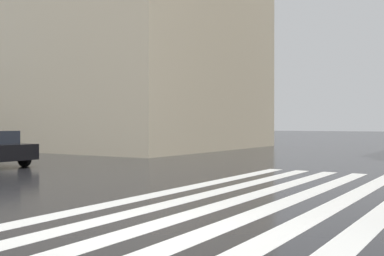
{
  "coord_description": "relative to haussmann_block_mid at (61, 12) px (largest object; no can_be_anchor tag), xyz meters",
  "views": [
    {
      "loc": [
        -6.06,
        -4.39,
        1.67
      ],
      "look_at": [
        5.81,
        3.03,
        1.56
      ],
      "focal_mm": 44.56,
      "sensor_mm": 36.0,
      "label": 1
    }
  ],
  "objects": [
    {
      "name": "ground_plane",
      "position": [
        -20.5,
        -24.42,
        -10.59
      ],
      "size": [
        220.0,
        220.0,
        0.0
      ],
      "primitive_type": "plane",
      "color": "black"
    },
    {
      "name": "zebra_crossing",
      "position": [
        -16.5,
        -25.64,
        -10.58
      ],
      "size": [
        13.0,
        7.5,
        0.01
      ],
      "color": "silver",
      "rests_on": "ground_plane"
    },
    {
      "name": "haussmann_block_mid",
      "position": [
        0.0,
        0.0,
        0.0
      ],
      "size": [
        15.99,
        29.44,
        21.62
      ],
      "color": "beige",
      "rests_on": "ground_plane"
    }
  ]
}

